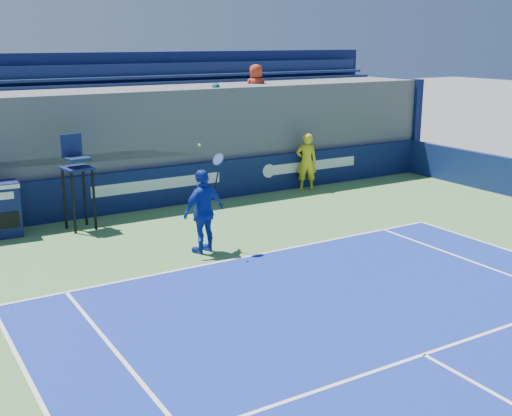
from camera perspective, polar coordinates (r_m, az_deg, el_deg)
ball_person at (r=21.01m, az=4.51°, el=4.13°), size 0.81×0.69×1.87m
back_hoarding at (r=19.00m, az=-8.77°, el=1.80°), size 20.40×0.21×1.20m
umpire_chair at (r=17.04m, az=-15.64°, el=3.11°), size 0.79×0.79×2.48m
tennis_player at (r=14.75m, az=-4.67°, el=-0.28°), size 1.23×0.76×2.57m
stadium_seating at (r=20.66m, az=-11.10°, el=6.22°), size 21.00×4.05×4.40m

